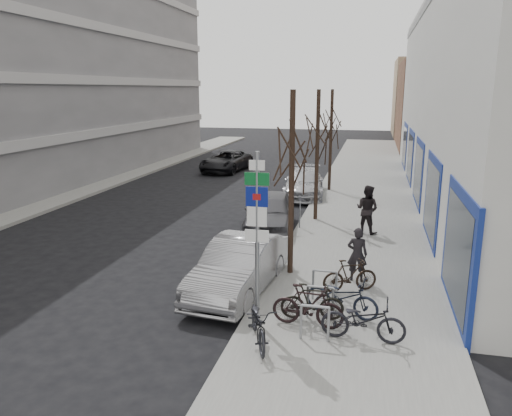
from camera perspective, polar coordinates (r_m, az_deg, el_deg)
The scene contains 25 objects.
ground at distance 12.79m, azimuth -10.66°, elevation -12.33°, with size 120.00×120.00×0.00m, color black.
sidewalk_east at distance 21.19m, azimuth 11.89°, elevation -1.71°, with size 5.00×70.00×0.15m, color slate.
sidewalk_west at distance 26.45m, azimuth -23.92°, elevation 0.42°, with size 3.00×70.00×0.15m, color slate.
brick_building_far at distance 51.15m, azimuth 22.85°, elevation 10.73°, with size 12.00×14.00×8.00m, color brown.
tan_building_far at distance 66.05m, azimuth 21.24°, elevation 11.69°, with size 13.00×12.00×9.00m, color #937A5B.
highway_sign_pole at distance 11.17m, azimuth 0.12°, elevation -2.41°, with size 0.55×0.10×4.20m.
bike_rack at distance 12.13m, azimuth 7.34°, elevation -10.23°, with size 0.66×2.26×0.83m.
tree_near at distance 14.22m, azimuth 4.16°, elevation 7.74°, with size 1.80×1.80×5.50m.
tree_mid at distance 20.64m, azimuth 7.09°, elevation 9.44°, with size 1.80×1.80×5.50m.
tree_far at distance 27.10m, azimuth 8.63°, elevation 10.33°, with size 1.80×1.80×5.50m.
meter_front at distance 14.49m, azimuth 1.87°, elevation -5.04°, with size 0.10×0.08×1.27m.
meter_mid at distance 19.71m, azimuth 5.04°, elevation -0.08°, with size 0.10×0.08×1.27m.
meter_back at distance 25.05m, azimuth 6.87°, elevation 2.79°, with size 0.10×0.08×1.27m.
bike_near_left at distance 10.95m, azimuth 0.29°, elevation -12.62°, with size 0.54×1.80×1.10m, color black.
bike_near_right at distance 11.73m, azimuth 5.95°, elevation -11.03°, with size 0.50×1.70×1.03m, color black.
bike_mid_curb at distance 12.36m, azimuth 9.80°, elevation -9.61°, with size 0.56×1.84×1.12m, color black.
bike_mid_inner at distance 12.09m, azimuth 6.44°, elevation -10.55°, with size 0.45×1.52×0.92m, color black.
bike_far_curb at distance 11.29m, azimuth 12.17°, elevation -12.04°, with size 0.55×1.83×1.12m, color black.
bike_far_inner at distance 13.81m, azimuth 10.69°, elevation -7.55°, with size 0.46×1.54×0.94m, color black.
parked_car_front at distance 13.82m, azimuth -2.01°, elevation -6.71°, with size 1.58×4.54×1.50m, color #99999E.
parked_car_mid at distance 19.70m, azimuth 1.60°, elevation -0.45°, with size 1.84×4.57×1.56m, color #56555B.
parked_car_back at distance 26.25m, azimuth 5.50°, elevation 2.86°, with size 2.00×4.91×1.42m, color #B3B3B8.
lane_car at distance 34.34m, azimuth -3.43°, elevation 5.38°, with size 2.32×5.03×1.40m, color black.
pedestrian_near at distance 14.50m, azimuth 11.49°, elevation -5.21°, with size 0.57×0.38×1.58m, color black.
pedestrian_far at distance 19.34m, azimuth 12.59°, elevation -0.10°, with size 0.69×0.47×1.87m, color black.
Camera 1 is at (4.84, -10.47, 5.51)m, focal length 35.00 mm.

